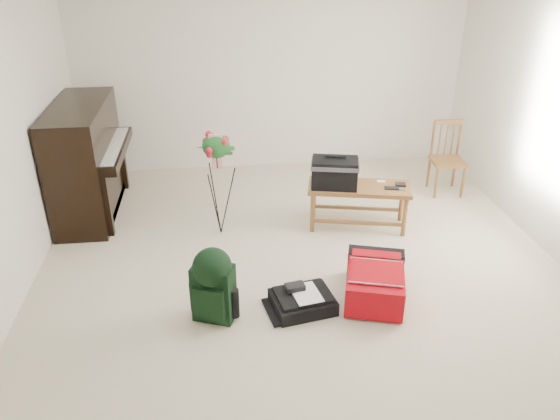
{
  "coord_description": "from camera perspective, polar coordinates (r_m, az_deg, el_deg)",
  "views": [
    {
      "loc": [
        -0.73,
        -4.24,
        2.9
      ],
      "look_at": [
        -0.18,
        0.35,
        0.52
      ],
      "focal_mm": 35.0,
      "sensor_mm": 36.0,
      "label": 1
    }
  ],
  "objects": [
    {
      "name": "green_backpack",
      "position": [
        4.49,
        -7.01,
        -7.43
      ],
      "size": [
        0.38,
        0.36,
        0.66
      ],
      "rotation": [
        0.0,
        0.0,
        -0.38
      ],
      "color": "black",
      "rests_on": "floor"
    },
    {
      "name": "piano",
      "position": [
        6.44,
        -19.49,
        4.72
      ],
      "size": [
        0.71,
        1.5,
        1.25
      ],
      "color": "black",
      "rests_on": "floor"
    },
    {
      "name": "black_duffel",
      "position": [
        4.73,
        2.37,
        -9.43
      ],
      "size": [
        0.57,
        0.49,
        0.21
      ],
      "rotation": [
        0.0,
        0.0,
        0.19
      ],
      "color": "black",
      "rests_on": "floor"
    },
    {
      "name": "floor",
      "position": [
        5.19,
        2.43,
        -6.76
      ],
      "size": [
        5.0,
        5.5,
        0.01
      ],
      "primitive_type": "cube",
      "color": "beige",
      "rests_on": "ground"
    },
    {
      "name": "flower_stand",
      "position": [
        5.66,
        -6.46,
        2.6
      ],
      "size": [
        0.37,
        0.37,
        1.14
      ],
      "rotation": [
        0.0,
        0.0,
        -0.04
      ],
      "color": "black",
      "rests_on": "floor"
    },
    {
      "name": "bench",
      "position": [
        5.74,
        6.63,
        3.28
      ],
      "size": [
        1.14,
        0.65,
        0.83
      ],
      "rotation": [
        0.0,
        0.0,
        -0.22
      ],
      "color": "brown",
      "rests_on": "floor"
    },
    {
      "name": "dining_chair",
      "position": [
        6.94,
        17.04,
        5.13
      ],
      "size": [
        0.41,
        0.41,
        0.87
      ],
      "rotation": [
        0.0,
        0.0,
        -0.08
      ],
      "color": "brown",
      "rests_on": "floor"
    },
    {
      "name": "wall_back",
      "position": [
        7.22,
        -0.88,
        14.03
      ],
      "size": [
        5.0,
        0.04,
        2.5
      ],
      "primitive_type": "cube",
      "color": "silver",
      "rests_on": "floor"
    },
    {
      "name": "red_suitcase",
      "position": [
        4.91,
        9.71,
        -7.06
      ],
      "size": [
        0.67,
        0.84,
        0.31
      ],
      "rotation": [
        0.0,
        0.0,
        -0.29
      ],
      "color": "#B2070C",
      "rests_on": "floor"
    }
  ]
}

